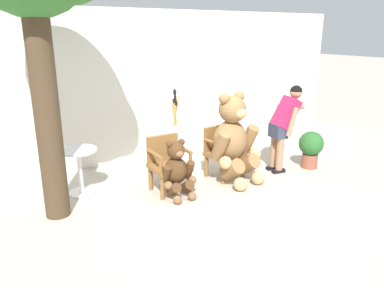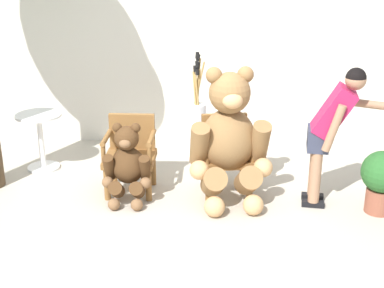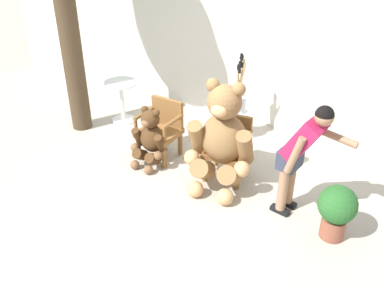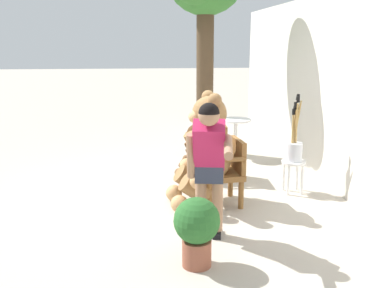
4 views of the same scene
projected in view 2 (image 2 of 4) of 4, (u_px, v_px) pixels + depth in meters
name	position (u px, v px, depth m)	size (l,w,h in m)	color
ground_plane	(178.00, 216.00, 5.58)	(60.00, 60.00, 0.00)	#B2A899
back_wall	(180.00, 42.00, 7.34)	(10.00, 0.16, 2.80)	silver
wooden_chair_left	(131.00, 152.00, 6.03)	(0.59, 0.55, 0.86)	brown
wooden_chair_right	(226.00, 152.00, 6.04)	(0.61, 0.57, 0.86)	brown
teddy_bear_large	(229.00, 138.00, 5.70)	(0.90, 0.87, 1.48)	olive
teddy_bear_small	(127.00, 164.00, 5.77)	(0.53, 0.51, 0.89)	#4C3019
person_visitor	(331.00, 125.00, 5.54)	(0.84, 0.48, 1.52)	black
white_stool	(198.00, 131.00, 7.04)	(0.34, 0.34, 0.46)	white
brush_bucket	(198.00, 108.00, 6.93)	(0.22, 0.22, 0.94)	silver
round_side_table	(40.00, 135.00, 6.61)	(0.56, 0.56, 0.72)	white
potted_plant	(382.00, 177.00, 5.54)	(0.44, 0.44, 0.68)	brown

